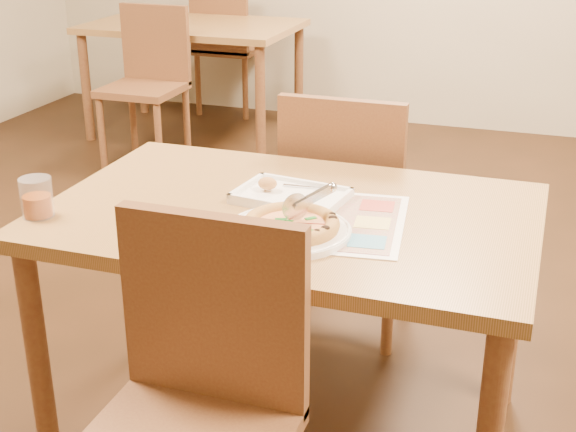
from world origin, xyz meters
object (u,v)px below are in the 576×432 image
(plate, at_px, (288,232))
(bg_table, at_px, (193,37))
(pizza, at_px, (291,224))
(bg_chair_near, at_px, (149,66))
(bg_chair_far, at_px, (225,35))
(chair_far, at_px, (347,189))
(chair_near, at_px, (198,378))
(appetizer_tray, at_px, (289,197))
(pizza_cutter, at_px, (308,200))
(glass_tumbler, at_px, (37,200))
(menu, at_px, (345,221))
(dining_table, at_px, (290,238))

(plate, bearing_deg, bg_table, 119.09)
(plate, height_order, pizza, pizza)
(bg_chair_near, relative_size, bg_chair_far, 1.00)
(chair_far, bearing_deg, bg_table, -53.95)
(bg_chair_far, xyz_separation_m, pizza, (1.66, -3.47, 0.18))
(bg_table, relative_size, plate, 4.13)
(chair_near, xyz_separation_m, chair_far, (-0.00, 1.20, 0.00))
(chair_near, xyz_separation_m, appetizer_tray, (-0.02, 0.66, 0.16))
(plate, distance_m, pizza_cutter, 0.09)
(glass_tumbler, bearing_deg, menu, 15.83)
(pizza, relative_size, appetizer_tray, 0.76)
(glass_tumbler, bearing_deg, chair_near, -29.32)
(chair_near, bearing_deg, menu, 73.72)
(chair_near, height_order, appetizer_tray, chair_near)
(bg_table, bearing_deg, pizza_cutter, -59.98)
(bg_chair_near, bearing_deg, pizza_cutter, -53.96)
(pizza, bearing_deg, bg_table, 119.22)
(chair_far, bearing_deg, plate, 93.71)
(appetizer_tray, height_order, menu, appetizer_tray)
(dining_table, bearing_deg, plate, -73.20)
(dining_table, distance_m, appetizer_tray, 0.12)
(bg_table, xyz_separation_m, bg_chair_far, (0.00, 0.50, -0.07))
(chair_far, relative_size, bg_table, 0.36)
(bg_table, height_order, bg_chair_near, bg_chair_near)
(chair_near, distance_m, glass_tumbler, 0.73)
(pizza_cutter, xyz_separation_m, menu, (0.08, 0.08, -0.08))
(chair_far, relative_size, plate, 1.49)
(plate, xyz_separation_m, appetizer_tray, (-0.07, 0.22, 0.00))
(bg_chair_near, distance_m, pizza_cutter, 2.88)
(dining_table, height_order, pizza_cutter, pizza_cutter)
(plate, bearing_deg, bg_chair_far, 115.45)
(appetizer_tray, bearing_deg, menu, -28.47)
(glass_tumbler, height_order, menu, glass_tumbler)
(bg_table, distance_m, bg_chair_near, 0.61)
(pizza, bearing_deg, glass_tumbler, -171.86)
(plate, bearing_deg, menu, 47.22)
(pizza, distance_m, pizza_cutter, 0.07)
(dining_table, height_order, chair_near, chair_near)
(bg_table, xyz_separation_m, bg_chair_near, (0.00, -0.60, -0.07))
(bg_table, xyz_separation_m, plate, (1.65, -2.96, 0.09))
(menu, bearing_deg, bg_chair_near, 128.22)
(bg_table, distance_m, plate, 3.39)
(dining_table, xyz_separation_m, glass_tumbler, (-0.61, -0.26, 0.13))
(bg_table, xyz_separation_m, appetizer_tray, (1.58, -2.74, 0.10))
(bg_table, bearing_deg, menu, -58.17)
(chair_near, height_order, plate, chair_near)
(dining_table, distance_m, pizza_cutter, 0.22)
(dining_table, relative_size, pizza_cutter, 11.91)
(dining_table, height_order, appetizer_tray, appetizer_tray)
(bg_table, distance_m, appetizer_tray, 3.16)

